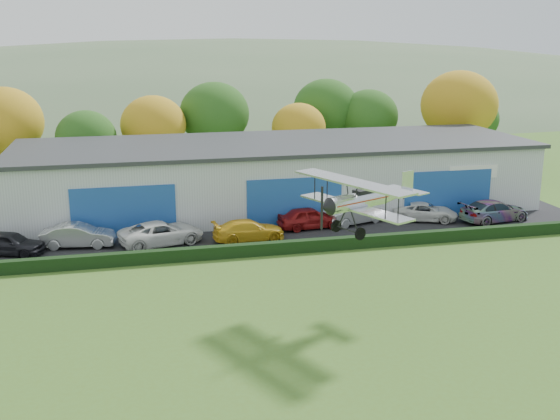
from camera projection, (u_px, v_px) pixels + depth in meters
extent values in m
plane|color=#466821|center=(310.00, 384.00, 26.62)|extent=(300.00, 300.00, 0.00)
cube|color=black|center=(271.00, 232.00, 47.05)|extent=(48.00, 9.00, 0.05)
cube|color=black|center=(287.00, 247.00, 42.43)|extent=(46.00, 0.60, 0.80)
cube|color=#B2B7BC|center=(276.00, 176.00, 53.44)|extent=(40.00, 12.00, 5.00)
cube|color=#2D3033|center=(276.00, 144.00, 52.77)|extent=(40.60, 12.60, 0.30)
cube|color=#1E4C9C|center=(124.00, 212.00, 45.29)|extent=(7.00, 0.12, 3.60)
cube|color=#1E4C9C|center=(295.00, 203.00, 47.93)|extent=(7.00, 0.12, 3.60)
cube|color=#1E4C9C|center=(448.00, 194.00, 50.56)|extent=(7.00, 0.12, 3.60)
cylinder|color=#3D2614|center=(9.00, 171.00, 60.14)|extent=(0.36, 0.36, 3.15)
ellipsoid|color=#A27214|center=(4.00, 122.00, 59.00)|extent=(6.84, 6.84, 6.16)
cylinder|color=#3D2614|center=(89.00, 176.00, 59.89)|extent=(0.36, 0.36, 2.45)
ellipsoid|color=#1E4C14|center=(86.00, 137.00, 59.00)|extent=(5.32, 5.32, 4.79)
cylinder|color=#3D2614|center=(155.00, 167.00, 63.04)|extent=(0.36, 0.36, 2.80)
ellipsoid|color=#A27214|center=(153.00, 125.00, 62.03)|extent=(6.08, 6.08, 5.47)
cylinder|color=#3D2614|center=(216.00, 159.00, 66.20)|extent=(0.36, 0.36, 3.15)
ellipsoid|color=#1E4C14|center=(214.00, 114.00, 65.06)|extent=(6.84, 6.84, 6.16)
cylinder|color=#3D2614|center=(298.00, 162.00, 66.17)|extent=(0.36, 0.36, 2.45)
ellipsoid|color=#A27214|center=(299.00, 127.00, 65.28)|extent=(5.32, 5.32, 4.79)
cylinder|color=#3D2614|center=(367.00, 154.00, 69.76)|extent=(0.36, 0.36, 2.80)
ellipsoid|color=#1E4C14|center=(369.00, 116.00, 68.75)|extent=(6.08, 6.08, 5.47)
cylinder|color=#3D2614|center=(456.00, 154.00, 67.67)|extent=(0.36, 0.36, 3.50)
ellipsoid|color=#A27214|center=(459.00, 105.00, 66.40)|extent=(7.60, 7.60, 6.84)
cylinder|color=#3D2614|center=(471.00, 151.00, 72.45)|extent=(0.36, 0.36, 2.45)
ellipsoid|color=#1E4C14|center=(474.00, 119.00, 71.56)|extent=(5.32, 5.32, 4.79)
cylinder|color=#3D2614|center=(325.00, 151.00, 70.72)|extent=(0.36, 0.36, 3.15)
ellipsoid|color=#1E4C14|center=(326.00, 108.00, 69.59)|extent=(6.84, 6.84, 6.16)
ellipsoid|color=#4C6642|center=(235.00, 154.00, 166.76)|extent=(320.00, 196.00, 56.00)
ellipsoid|color=#4C6642|center=(490.00, 124.00, 180.75)|extent=(240.00, 126.00, 36.00)
imported|color=black|center=(10.00, 243.00, 41.97)|extent=(4.67, 3.23, 1.48)
imported|color=silver|center=(78.00, 235.00, 43.46)|extent=(4.87, 2.24, 1.55)
imported|color=silver|center=(162.00, 233.00, 44.00)|extent=(6.05, 4.00, 1.54)
imported|color=gold|center=(249.00, 230.00, 44.87)|extent=(5.02, 2.42, 1.41)
imported|color=maroon|center=(309.00, 218.00, 47.64)|extent=(4.70, 2.22, 1.56)
imported|color=silver|center=(355.00, 213.00, 48.83)|extent=(5.07, 3.13, 1.58)
imported|color=silver|center=(425.00, 212.00, 49.70)|extent=(5.26, 3.76, 1.33)
imported|color=gray|center=(494.00, 211.00, 49.49)|extent=(5.78, 3.22, 1.58)
cylinder|color=silver|center=(357.00, 201.00, 32.35)|extent=(3.61, 2.27, 0.85)
cone|color=silver|center=(397.00, 193.00, 34.02)|extent=(2.24, 1.64, 0.85)
cone|color=black|center=(326.00, 207.00, 31.14)|extent=(0.78, 0.97, 0.85)
cube|color=#AA2910|center=(361.00, 199.00, 32.50)|extent=(3.96, 2.44, 0.06)
cube|color=black|center=(364.00, 192.00, 32.53)|extent=(1.26, 0.99, 0.24)
cube|color=silver|center=(354.00, 207.00, 32.31)|extent=(3.91, 6.65, 0.09)
cube|color=silver|center=(352.00, 182.00, 31.87)|extent=(4.15, 7.04, 0.09)
cylinder|color=black|center=(386.00, 206.00, 30.02)|extent=(0.07, 0.07, 1.22)
cylinder|color=black|center=(399.00, 203.00, 30.53)|extent=(0.07, 0.07, 1.22)
cylinder|color=black|center=(315.00, 187.00, 33.76)|extent=(0.07, 0.07, 1.22)
cylinder|color=black|center=(327.00, 184.00, 34.26)|extent=(0.07, 0.07, 1.22)
cylinder|color=black|center=(357.00, 190.00, 31.70)|extent=(0.14, 0.21, 0.70)
cylinder|color=black|center=(347.00, 187.00, 32.21)|extent=(0.14, 0.21, 0.70)
cylinder|color=black|center=(354.00, 220.00, 31.91)|extent=(0.33, 0.62, 1.15)
cylinder|color=black|center=(343.00, 217.00, 32.52)|extent=(0.33, 0.62, 1.15)
cylinder|color=black|center=(348.00, 230.00, 32.36)|extent=(0.81, 1.65, 0.07)
cylinder|color=black|center=(360.00, 234.00, 31.71)|extent=(0.60, 0.37, 0.60)
cylinder|color=black|center=(336.00, 226.00, 33.01)|extent=(0.60, 0.37, 0.60)
cylinder|color=black|center=(406.00, 195.00, 34.47)|extent=(0.34, 0.20, 0.40)
cube|color=silver|center=(406.00, 190.00, 34.40)|extent=(1.79, 2.58, 0.06)
cube|color=silver|center=(407.00, 181.00, 34.34)|extent=(0.79, 0.41, 1.04)
cube|color=black|center=(322.00, 208.00, 30.99)|extent=(0.10, 0.13, 2.07)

